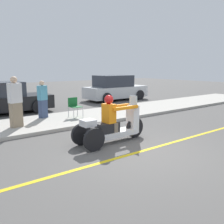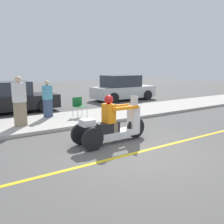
{
  "view_description": "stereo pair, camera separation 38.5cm",
  "coord_description": "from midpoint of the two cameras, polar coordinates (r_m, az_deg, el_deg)",
  "views": [
    {
      "loc": [
        -4.39,
        -4.57,
        2.24
      ],
      "look_at": [
        -0.04,
        1.11,
        0.92
      ],
      "focal_mm": 40.0,
      "sensor_mm": 36.0,
      "label": 1
    },
    {
      "loc": [
        -4.08,
        -4.79,
        2.24
      ],
      "look_at": [
        -0.04,
        1.11,
        0.92
      ],
      "focal_mm": 40.0,
      "sensor_mm": 36.0,
      "label": 2
    }
  ],
  "objects": [
    {
      "name": "parked_car_lot_far",
      "position": [
        12.98,
        -22.65,
        2.88
      ],
      "size": [
        4.86,
        2.03,
        1.51
      ],
      "color": "black",
      "rests_on": "ground"
    },
    {
      "name": "lane_stripe",
      "position": [
        6.67,
        7.16,
        -9.24
      ],
      "size": [
        24.0,
        0.12,
        0.01
      ],
      "color": "gold",
      "rests_on": "ground"
    },
    {
      "name": "folding_chair_set_back",
      "position": [
        10.62,
        -6.61,
        1.62
      ],
      "size": [
        0.48,
        0.48,
        0.82
      ],
      "color": "#A5A8AD",
      "rests_on": "sidewalk_strip"
    },
    {
      "name": "sidewalk_strip",
      "position": [
        10.43,
        -9.62,
        -1.78
      ],
      "size": [
        28.0,
        2.8,
        0.12
      ],
      "color": "#B2ADA3",
      "rests_on": "ground"
    },
    {
      "name": "parked_car_lot_right",
      "position": [
        16.72,
        3.11,
        5.37
      ],
      "size": [
        4.27,
        1.96,
        1.65
      ],
      "color": "silver",
      "rests_on": "ground"
    },
    {
      "name": "motorcycle_trike",
      "position": [
        7.36,
        1.48,
        -3.16
      ],
      "size": [
        2.4,
        0.75,
        1.43
      ],
      "color": "black",
      "rests_on": "ground"
    },
    {
      "name": "spectator_mid_group",
      "position": [
        10.75,
        -13.52,
        2.78
      ],
      "size": [
        0.42,
        0.33,
        1.54
      ],
      "color": "#38476B",
      "rests_on": "sidewalk_strip"
    },
    {
      "name": "spectator_by_tree",
      "position": [
        9.4,
        -19.28,
        2.13
      ],
      "size": [
        0.47,
        0.34,
        1.78
      ],
      "color": "gray",
      "rests_on": "sidewalk_strip"
    },
    {
      "name": "ground_plane",
      "position": [
        6.7,
        7.43,
        -9.19
      ],
      "size": [
        60.0,
        60.0,
        0.0
      ],
      "primitive_type": "plane",
      "color": "#565451"
    }
  ]
}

